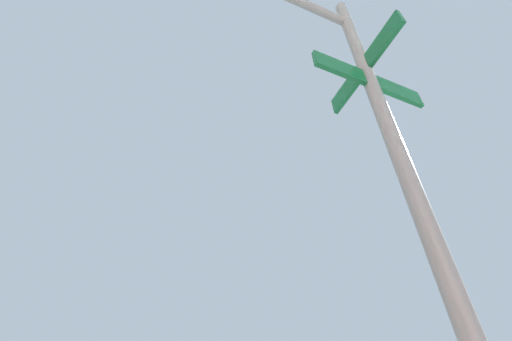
# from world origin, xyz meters

# --- Properties ---
(traffic_signal_near) EXTENTS (2.10, 2.70, 5.31)m
(traffic_signal_near) POSITION_xyz_m (-6.03, -6.43, 3.75)
(traffic_signal_near) COLOR slate
(traffic_signal_near) RESTS_ON ground_plane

